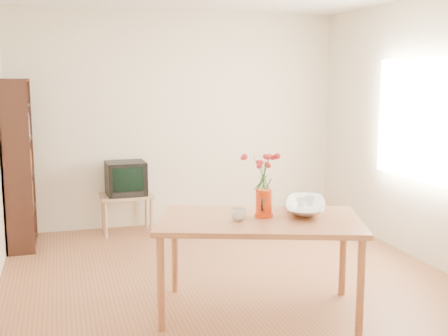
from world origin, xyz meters
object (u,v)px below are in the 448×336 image
object	(u,v)px
table	(259,228)
pitcher	(264,204)
mug	(239,214)
television	(126,178)
bowl	(306,184)

from	to	relation	value
table	pitcher	xyz separation A→B (m)	(0.05, 0.04, 0.17)
mug	television	size ratio (longest dim) A/B	0.26
table	television	distance (m)	2.68
mug	pitcher	bearing A→B (deg)	-167.04
mug	bowl	size ratio (longest dim) A/B	0.25
table	television	size ratio (longest dim) A/B	3.77
bowl	television	world-z (taller)	bowl
pitcher	television	world-z (taller)	pitcher
bowl	pitcher	bearing A→B (deg)	-167.79
table	television	bearing A→B (deg)	124.51
pitcher	bowl	distance (m)	0.42
television	mug	bearing A→B (deg)	-80.29
mug	television	distance (m)	2.66
table	television	world-z (taller)	television
pitcher	mug	xyz separation A→B (m)	(-0.22, -0.05, -0.05)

